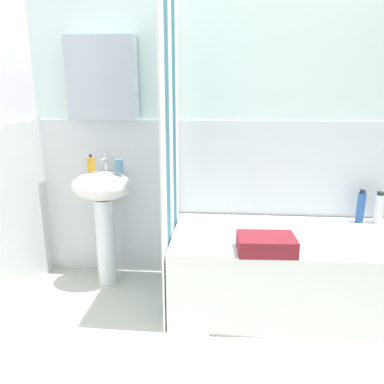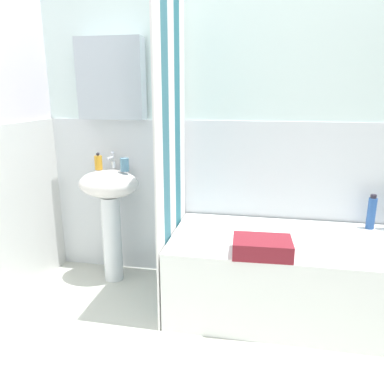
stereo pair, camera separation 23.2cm
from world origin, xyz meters
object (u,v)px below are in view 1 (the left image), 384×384
object	(u,v)px
toothbrush_cup	(119,166)
lotion_bottle	(361,207)
sink	(103,203)
towel_folded	(266,244)
soap_dispenser	(91,164)
conditioner_bottle	(379,208)
bathtub	(296,271)

from	to	relation	value
toothbrush_cup	lotion_bottle	size ratio (longest dim) A/B	0.39
sink	towel_folded	xyz separation A→B (m)	(1.10, -0.46, -0.07)
soap_dispenser	conditioner_bottle	world-z (taller)	soap_dispenser
bathtub	towel_folded	size ratio (longest dim) A/B	4.94
sink	lotion_bottle	xyz separation A→B (m)	(1.82, 0.10, -0.01)
sink	lotion_bottle	size ratio (longest dim) A/B	3.60
toothbrush_cup	lotion_bottle	world-z (taller)	toothbrush_cup
soap_dispenser	conditioner_bottle	distance (m)	2.04
soap_dispenser	lotion_bottle	xyz separation A→B (m)	(1.89, 0.08, -0.29)
soap_dispenser	lotion_bottle	size ratio (longest dim) A/B	0.53
towel_folded	bathtub	bearing A→B (deg)	49.07
sink	conditioner_bottle	xyz separation A→B (m)	(1.94, 0.09, -0.02)
conditioner_bottle	towel_folded	distance (m)	1.01
toothbrush_cup	bathtub	distance (m)	1.39
bathtub	towel_folded	bearing A→B (deg)	-130.93
sink	towel_folded	bearing A→B (deg)	-22.88
conditioner_bottle	towel_folded	world-z (taller)	conditioner_bottle
toothbrush_cup	towel_folded	world-z (taller)	toothbrush_cup
sink	toothbrush_cup	bearing A→B (deg)	-1.19
toothbrush_cup	conditioner_bottle	distance (m)	1.83
toothbrush_cup	bathtub	size ratio (longest dim) A/B	0.06
lotion_bottle	toothbrush_cup	bearing A→B (deg)	-176.66
soap_dispenser	towel_folded	bearing A→B (deg)	-22.14
sink	lotion_bottle	bearing A→B (deg)	3.02
conditioner_bottle	soap_dispenser	bearing A→B (deg)	-177.73
lotion_bottle	towel_folded	xyz separation A→B (m)	(-0.71, -0.56, -0.07)
toothbrush_cup	lotion_bottle	distance (m)	1.71
soap_dispenser	bathtub	world-z (taller)	soap_dispenser
bathtub	conditioner_bottle	distance (m)	0.75
bathtub	lotion_bottle	world-z (taller)	lotion_bottle
soap_dispenser	bathtub	size ratio (longest dim) A/B	0.08
bathtub	lotion_bottle	distance (m)	0.66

